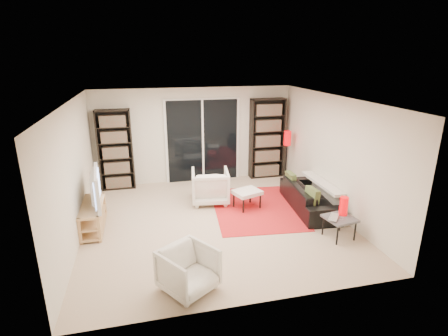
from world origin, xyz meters
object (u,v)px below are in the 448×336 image
at_px(ottoman, 247,193).
at_px(floor_lamp, 287,144).
at_px(side_table, 340,220).
at_px(armchair_front, 188,270).
at_px(armchair_back, 210,186).
at_px(sofa, 310,196).
at_px(tv_stand, 93,216).
at_px(bookshelf_right, 267,139).
at_px(bookshelf_left, 116,150).

xyz_separation_m(ottoman, floor_lamp, (1.46, 1.36, 0.67)).
bearing_deg(side_table, floor_lamp, 85.71).
distance_m(armchair_front, floor_lamp, 4.94).
bearing_deg(armchair_back, sofa, 165.48).
distance_m(tv_stand, ottoman, 3.12).
distance_m(sofa, floor_lamp, 1.85).
xyz_separation_m(armchair_back, armchair_front, (-0.90, -2.97, -0.06)).
bearing_deg(bookshelf_right, floor_lamp, -55.39).
distance_m(armchair_back, ottoman, 0.87).
distance_m(ottoman, side_table, 2.04).
bearing_deg(floor_lamp, ottoman, -137.10).
xyz_separation_m(armchair_back, floor_lamp, (2.16, 0.85, 0.64)).
bearing_deg(ottoman, armchair_front, -123.09).
bearing_deg(ottoman, floor_lamp, 42.90).
bearing_deg(bookshelf_left, armchair_back, -33.78).
bearing_deg(bookshelf_left, bookshelf_right, -0.00).
distance_m(bookshelf_right, armchair_back, 2.36).
height_order(armchair_front, side_table, armchair_front).
height_order(bookshelf_right, floor_lamp, bookshelf_right).
bearing_deg(sofa, floor_lamp, -0.16).
height_order(bookshelf_left, side_table, bookshelf_left).
bearing_deg(sofa, armchair_front, 131.66).
bearing_deg(side_table, bookshelf_left, 138.77).
height_order(bookshelf_right, tv_stand, bookshelf_right).
xyz_separation_m(tv_stand, armchair_back, (2.40, 0.75, 0.11)).
xyz_separation_m(armchair_front, ottoman, (1.60, 2.46, 0.03)).
distance_m(armchair_back, floor_lamp, 2.41).
xyz_separation_m(sofa, armchair_front, (-2.90, -2.13, 0.04)).
xyz_separation_m(tv_stand, sofa, (4.40, -0.09, 0.02)).
height_order(bookshelf_left, sofa, bookshelf_left).
relative_size(bookshelf_right, sofa, 1.10).
bearing_deg(armchair_back, tv_stand, 25.66).
xyz_separation_m(sofa, armchair_back, (-2.00, 0.84, 0.10)).
bearing_deg(sofa, armchair_back, 72.60).
relative_size(bookshelf_right, side_table, 3.73).
relative_size(bookshelf_left, sofa, 1.02).
distance_m(bookshelf_left, bookshelf_right, 3.85).
xyz_separation_m(bookshelf_right, armchair_back, (-1.81, -1.37, -0.67)).
bearing_deg(bookshelf_right, ottoman, -120.51).
bearing_deg(bookshelf_left, tv_stand, -99.65).
bearing_deg(sofa, ottoman, 80.87).
distance_m(sofa, side_table, 1.29).
relative_size(bookshelf_right, armchair_back, 2.54).
xyz_separation_m(bookshelf_right, ottoman, (-1.10, -1.87, -0.71)).
height_order(armchair_front, floor_lamp, floor_lamp).
bearing_deg(tv_stand, floor_lamp, 19.34).
relative_size(bookshelf_right, tv_stand, 1.77).
bearing_deg(floor_lamp, bookshelf_left, 173.01).
relative_size(sofa, armchair_front, 2.74).
bearing_deg(armchair_front, bookshelf_right, 24.47).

